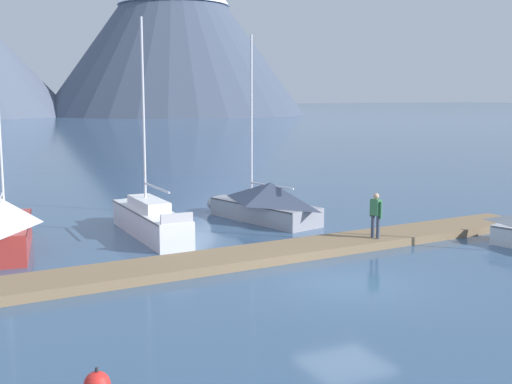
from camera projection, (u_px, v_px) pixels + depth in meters
ground_plane at (346, 285)px, 19.61m from camera, size 700.00×700.00×0.00m
mountain_shoulder_ridge at (174, 20)px, 184.99m from camera, size 73.43×73.43×50.48m
dock at (282, 252)px, 23.13m from camera, size 23.46×3.61×0.30m
sailboat_nearest_berth at (4, 225)px, 23.88m from camera, size 2.79×6.66×9.33m
sailboat_second_berth at (147, 218)px, 26.65m from camera, size 1.39×7.22×8.59m
sailboat_mid_dock_port at (263, 202)px, 29.53m from camera, size 3.34×6.77×8.22m
person_on_dock at (376, 213)px, 24.51m from camera, size 0.28×0.58×1.69m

